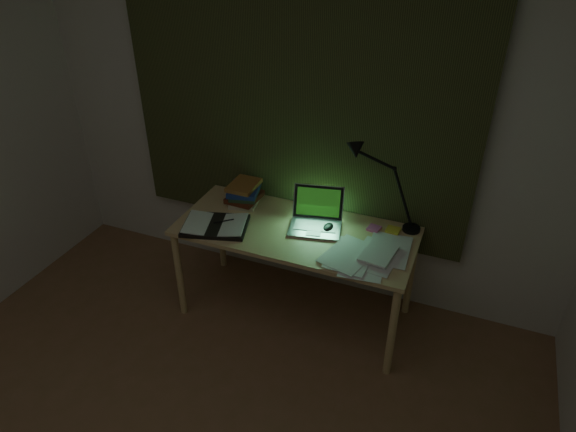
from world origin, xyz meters
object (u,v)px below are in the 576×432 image
at_px(desk, 295,272).
at_px(book_stack, 243,193).
at_px(open_textbook, 215,225).
at_px(desk_lamp, 417,188).
at_px(loose_papers, 370,250).
at_px(laptop, 315,214).

height_order(desk, book_stack, book_stack).
xyz_separation_m(open_textbook, desk_lamp, (1.10, 0.41, 0.27)).
xyz_separation_m(desk, loose_papers, (0.47, -0.05, 0.34)).
bearing_deg(open_textbook, loose_papers, -9.06).
bearing_deg(book_stack, loose_papers, -13.79).
bearing_deg(loose_papers, desk_lamp, 59.51).
bearing_deg(laptop, desk, -171.75).
distance_m(open_textbook, loose_papers, 0.93).
relative_size(desk, desk_lamp, 2.51).
distance_m(desk, laptop, 0.45).
xyz_separation_m(desk, book_stack, (-0.43, 0.17, 0.40)).
distance_m(open_textbook, desk_lamp, 1.21).
height_order(loose_papers, desk_lamp, desk_lamp).
bearing_deg(desk, book_stack, 158.44).
relative_size(open_textbook, desk_lamp, 0.66).
xyz_separation_m(open_textbook, loose_papers, (0.93, 0.11, -0.01)).
height_order(desk, open_textbook, open_textbook).
height_order(open_textbook, loose_papers, open_textbook).
bearing_deg(loose_papers, laptop, 165.77).
bearing_deg(loose_papers, book_stack, 166.21).
bearing_deg(laptop, loose_papers, -26.12).
bearing_deg(book_stack, open_textbook, -95.32).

